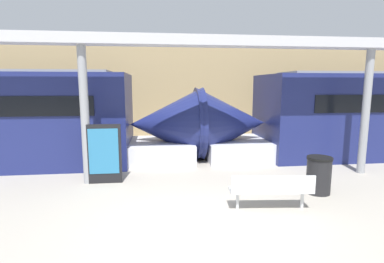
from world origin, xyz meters
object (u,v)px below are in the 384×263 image
(poster_board, at_px, (104,154))
(trash_bin, at_px, (319,175))
(support_column_near, at_px, (85,116))
(support_column_far, at_px, (366,113))
(bench_near, at_px, (271,188))

(poster_board, bearing_deg, trash_bin, -14.66)
(poster_board, distance_m, support_column_near, 1.15)
(poster_board, xyz_separation_m, support_column_near, (-0.47, 0.08, 1.04))
(support_column_near, distance_m, support_column_far, 8.24)
(bench_near, relative_size, support_column_near, 0.49)
(bench_near, bearing_deg, poster_board, 154.79)
(support_column_far, bearing_deg, poster_board, -179.38)
(support_column_far, bearing_deg, bench_near, -148.12)
(trash_bin, bearing_deg, support_column_far, 33.74)
(trash_bin, xyz_separation_m, poster_board, (-5.49, 1.44, 0.37))
(bench_near, xyz_separation_m, support_column_near, (-4.38, 2.40, 1.38))
(trash_bin, relative_size, support_column_near, 0.25)
(trash_bin, height_order, support_column_far, support_column_far)
(bench_near, xyz_separation_m, trash_bin, (1.59, 0.88, -0.03))
(trash_bin, xyz_separation_m, support_column_far, (2.28, 1.52, 1.41))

